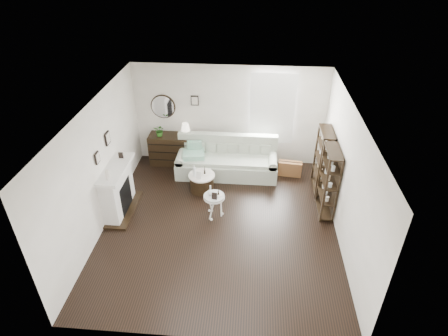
# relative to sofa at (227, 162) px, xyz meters

# --- Properties ---
(room) EXTENTS (5.50, 5.50, 5.50)m
(room) POSITION_rel_sofa_xyz_m (0.74, 0.62, 1.26)
(room) COLOR black
(room) RESTS_ON ground
(fireplace) EXTENTS (0.50, 1.40, 1.84)m
(fireplace) POSITION_rel_sofa_xyz_m (-2.30, -1.78, 0.21)
(fireplace) COLOR silver
(fireplace) RESTS_ON ground
(shelf_unit_far) EXTENTS (0.30, 0.80, 1.60)m
(shelf_unit_far) POSITION_rel_sofa_xyz_m (2.34, -0.53, 0.47)
(shelf_unit_far) COLOR black
(shelf_unit_far) RESTS_ON ground
(shelf_unit_near) EXTENTS (0.30, 0.80, 1.60)m
(shelf_unit_near) POSITION_rel_sofa_xyz_m (2.34, -1.43, 0.47)
(shelf_unit_near) COLOR black
(shelf_unit_near) RESTS_ON ground
(sofa) EXTENTS (2.60, 0.90, 1.01)m
(sofa) POSITION_rel_sofa_xyz_m (0.00, 0.00, 0.00)
(sofa) COLOR #A7B19E
(sofa) RESTS_ON ground
(quilt) EXTENTS (0.61, 0.52, 0.14)m
(quilt) POSITION_rel_sofa_xyz_m (-0.85, -0.13, 0.26)
(quilt) COLOR #258965
(quilt) RESTS_ON sofa
(suitcase) EXTENTS (0.62, 0.27, 0.40)m
(suitcase) POSITION_rel_sofa_xyz_m (1.65, 0.01, -0.13)
(suitcase) COLOR olive
(suitcase) RESTS_ON ground
(dresser) EXTENTS (1.26, 0.54, 0.84)m
(dresser) POSITION_rel_sofa_xyz_m (-1.49, 0.39, 0.09)
(dresser) COLOR black
(dresser) RESTS_ON ground
(table_lamp) EXTENTS (0.30, 0.30, 0.37)m
(table_lamp) POSITION_rel_sofa_xyz_m (-1.12, 0.39, 0.69)
(table_lamp) COLOR white
(table_lamp) RESTS_ON dresser
(potted_plant) EXTENTS (0.33, 0.30, 0.32)m
(potted_plant) POSITION_rel_sofa_xyz_m (-1.81, 0.34, 0.67)
(potted_plant) COLOR #28621C
(potted_plant) RESTS_ON dresser
(drum_table) EXTENTS (0.64, 0.64, 0.45)m
(drum_table) POSITION_rel_sofa_xyz_m (-0.55, -0.84, -0.11)
(drum_table) COLOR black
(drum_table) RESTS_ON ground
(pedestal_table) EXTENTS (0.47, 0.47, 0.57)m
(pedestal_table) POSITION_rel_sofa_xyz_m (-0.14, -1.81, 0.18)
(pedestal_table) COLOR silver
(pedestal_table) RESTS_ON ground
(eiffel_drum) EXTENTS (0.14, 0.14, 0.20)m
(eiffel_drum) POSITION_rel_sofa_xyz_m (-0.48, -0.80, 0.21)
(eiffel_drum) COLOR black
(eiffel_drum) RESTS_ON drum_table
(bottle_drum) EXTENTS (0.07, 0.07, 0.30)m
(bottle_drum) POSITION_rel_sofa_xyz_m (-0.71, -0.91, 0.26)
(bottle_drum) COLOR silver
(bottle_drum) RESTS_ON drum_table
(card_frame_drum) EXTENTS (0.14, 0.09, 0.18)m
(card_frame_drum) POSITION_rel_sofa_xyz_m (-0.60, -1.00, 0.20)
(card_frame_drum) COLOR white
(card_frame_drum) RESTS_ON drum_table
(eiffel_ped) EXTENTS (0.10, 0.10, 0.17)m
(eiffel_ped) POSITION_rel_sofa_xyz_m (-0.05, -1.78, 0.32)
(eiffel_ped) COLOR black
(eiffel_ped) RESTS_ON pedestal_table
(flask_ped) EXTENTS (0.13, 0.13, 0.24)m
(flask_ped) POSITION_rel_sofa_xyz_m (-0.22, -1.79, 0.35)
(flask_ped) COLOR silver
(flask_ped) RESTS_ON pedestal_table
(card_frame_ped) EXTENTS (0.12, 0.06, 0.16)m
(card_frame_ped) POSITION_rel_sofa_xyz_m (-0.12, -1.93, 0.31)
(card_frame_ped) COLOR black
(card_frame_ped) RESTS_ON pedestal_table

